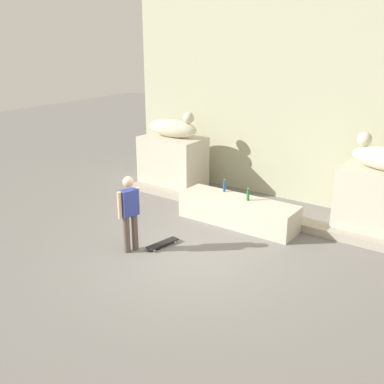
{
  "coord_description": "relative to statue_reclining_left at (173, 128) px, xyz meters",
  "views": [
    {
      "loc": [
        5.0,
        -6.95,
        4.42
      ],
      "look_at": [
        -0.45,
        0.76,
        1.1
      ],
      "focal_mm": 42.33,
      "sensor_mm": 36.0,
      "label": 1
    }
  ],
  "objects": [
    {
      "name": "ground_plane",
      "position": [
        2.92,
        -3.32,
        -1.84
      ],
      "size": [
        40.0,
        40.0,
        0.0
      ],
      "primitive_type": "plane",
      "color": "slate"
    },
    {
      "name": "facade_wall",
      "position": [
        2.92,
        1.37,
        1.07
      ],
      "size": [
        9.8,
        0.6,
        5.84
      ],
      "primitive_type": "cube",
      "color": "#B3B695",
      "rests_on": "ground_plane"
    },
    {
      "name": "pedestal_left",
      "position": [
        -0.04,
        -0.0,
        -1.06
      ],
      "size": [
        1.83,
        1.16,
        1.56
      ],
      "primitive_type": "cube",
      "color": "beige",
      "rests_on": "ground_plane"
    },
    {
      "name": "pedestal_right",
      "position": [
        5.88,
        -0.0,
        -1.06
      ],
      "size": [
        1.83,
        1.16,
        1.56
      ],
      "primitive_type": "cube",
      "color": "beige",
      "rests_on": "ground_plane"
    },
    {
      "name": "statue_reclining_left",
      "position": [
        0.0,
        0.0,
        0.0
      ],
      "size": [
        1.64,
        0.68,
        0.78
      ],
      "rotation": [
        0.0,
        0.0,
        0.08
      ],
      "color": "beige",
      "rests_on": "pedestal_left"
    },
    {
      "name": "ledge_block",
      "position": [
        2.92,
        -1.26,
        -1.52
      ],
      "size": [
        2.95,
        0.87,
        0.64
      ],
      "primitive_type": "cube",
      "color": "beige",
      "rests_on": "ground_plane"
    },
    {
      "name": "skater",
      "position": [
        1.79,
        -3.86,
        -0.92
      ],
      "size": [
        0.3,
        0.52,
        1.67
      ],
      "rotation": [
        0.0,
        0.0,
        4.42
      ],
      "color": "brown",
      "rests_on": "ground_plane"
    },
    {
      "name": "skateboard",
      "position": [
        2.2,
        -3.31,
        -1.78
      ],
      "size": [
        0.34,
        0.82,
        0.08
      ],
      "rotation": [
        0.0,
        0.0,
        4.53
      ],
      "color": "black",
      "rests_on": "ground_plane"
    },
    {
      "name": "bottle_blue",
      "position": [
        2.35,
        -0.98,
        -1.07
      ],
      "size": [
        0.06,
        0.06,
        0.32
      ],
      "color": "#194C99",
      "rests_on": "ledge_block"
    },
    {
      "name": "bottle_green",
      "position": [
        3.15,
        -1.2,
        -1.08
      ],
      "size": [
        0.07,
        0.07,
        0.3
      ],
      "color": "#1E722D",
      "rests_on": "ledge_block"
    },
    {
      "name": "stair_step",
      "position": [
        2.92,
        -0.6,
        -1.75
      ],
      "size": [
        7.74,
        0.5,
        0.19
      ],
      "primitive_type": "cube",
      "color": "#A9A08F",
      "rests_on": "ground_plane"
    }
  ]
}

